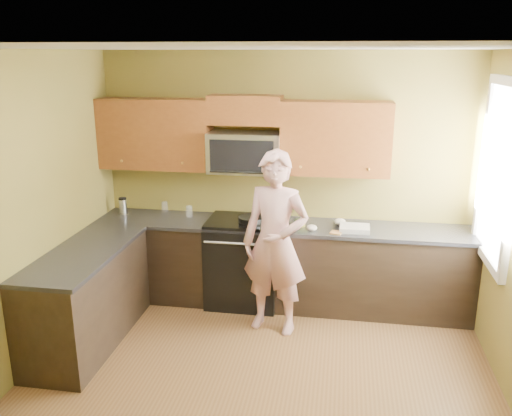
% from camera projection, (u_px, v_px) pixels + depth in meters
% --- Properties ---
extents(floor, '(4.00, 4.00, 0.00)m').
position_uv_depth(floor, '(254.00, 396.00, 4.31)').
color(floor, brown).
rests_on(floor, ground).
extents(ceiling, '(4.00, 4.00, 0.00)m').
position_uv_depth(ceiling, '(254.00, 48.00, 3.55)').
color(ceiling, white).
rests_on(ceiling, ground).
extents(wall_back, '(4.00, 0.00, 4.00)m').
position_uv_depth(wall_back, '(284.00, 178.00, 5.82)').
color(wall_back, brown).
rests_on(wall_back, ground).
extents(wall_front, '(4.00, 0.00, 4.00)m').
position_uv_depth(wall_front, '(166.00, 411.00, 2.03)').
color(wall_front, brown).
rests_on(wall_front, ground).
extents(wall_left, '(0.00, 4.00, 4.00)m').
position_uv_depth(wall_left, '(7.00, 225.00, 4.24)').
color(wall_left, brown).
rests_on(wall_left, ground).
extents(cabinet_back_run, '(4.00, 0.60, 0.88)m').
position_uv_depth(cabinet_back_run, '(280.00, 266.00, 5.79)').
color(cabinet_back_run, black).
rests_on(cabinet_back_run, floor).
extents(cabinet_left_run, '(0.60, 1.60, 0.88)m').
position_uv_depth(cabinet_left_run, '(87.00, 298.00, 5.02)').
color(cabinet_left_run, black).
rests_on(cabinet_left_run, floor).
extents(countertop_back, '(4.00, 0.62, 0.04)m').
position_uv_depth(countertop_back, '(281.00, 226.00, 5.65)').
color(countertop_back, black).
rests_on(countertop_back, cabinet_back_run).
extents(countertop_left, '(0.62, 1.60, 0.04)m').
position_uv_depth(countertop_left, '(84.00, 253.00, 4.89)').
color(countertop_left, black).
rests_on(countertop_left, cabinet_left_run).
extents(stove, '(0.76, 0.65, 0.95)m').
position_uv_depth(stove, '(244.00, 261.00, 5.82)').
color(stove, black).
rests_on(stove, floor).
extents(microwave, '(0.76, 0.40, 0.42)m').
position_uv_depth(microwave, '(245.00, 172.00, 5.67)').
color(microwave, silver).
rests_on(microwave, wall_back).
extents(upper_cab_left, '(1.22, 0.33, 0.75)m').
position_uv_depth(upper_cab_left, '(157.00, 168.00, 5.86)').
color(upper_cab_left, brown).
rests_on(upper_cab_left, wall_back).
extents(upper_cab_right, '(1.12, 0.33, 0.75)m').
position_uv_depth(upper_cab_right, '(334.00, 174.00, 5.55)').
color(upper_cab_right, brown).
rests_on(upper_cab_right, wall_back).
extents(upper_cab_over_mw, '(0.76, 0.33, 0.30)m').
position_uv_depth(upper_cab_over_mw, '(245.00, 110.00, 5.52)').
color(upper_cab_over_mw, brown).
rests_on(upper_cab_over_mw, wall_back).
extents(window, '(0.06, 1.06, 1.66)m').
position_uv_depth(window, '(499.00, 173.00, 4.67)').
color(window, white).
rests_on(window, wall_right).
extents(woman, '(0.74, 0.57, 1.81)m').
position_uv_depth(woman, '(275.00, 243.00, 5.13)').
color(woman, '#CC666A').
rests_on(woman, floor).
extents(frying_pan, '(0.39, 0.52, 0.06)m').
position_uv_depth(frying_pan, '(251.00, 222.00, 5.62)').
color(frying_pan, black).
rests_on(frying_pan, stove).
extents(butter_tub, '(0.13, 0.13, 0.08)m').
position_uv_depth(butter_tub, '(300.00, 226.00, 5.59)').
color(butter_tub, gold).
rests_on(butter_tub, countertop_back).
extents(toast_slice, '(0.13, 0.13, 0.01)m').
position_uv_depth(toast_slice, '(336.00, 233.00, 5.35)').
color(toast_slice, '#B27F47').
rests_on(toast_slice, countertop_back).
extents(napkin_a, '(0.14, 0.15, 0.06)m').
position_uv_depth(napkin_a, '(312.00, 228.00, 5.43)').
color(napkin_a, silver).
rests_on(napkin_a, countertop_back).
extents(napkin_b, '(0.13, 0.14, 0.07)m').
position_uv_depth(napkin_b, '(340.00, 222.00, 5.61)').
color(napkin_b, silver).
rests_on(napkin_b, countertop_back).
extents(dish_towel, '(0.30, 0.25, 0.05)m').
position_uv_depth(dish_towel, '(355.00, 228.00, 5.43)').
color(dish_towel, silver).
rests_on(dish_towel, countertop_back).
extents(travel_mug, '(0.10, 0.10, 0.19)m').
position_uv_depth(travel_mug, '(123.00, 214.00, 6.02)').
color(travel_mug, silver).
rests_on(travel_mug, countertop_back).
extents(glass_b, '(0.09, 0.09, 0.12)m').
position_uv_depth(glass_b, '(165.00, 207.00, 6.05)').
color(glass_b, silver).
rests_on(glass_b, countertop_back).
extents(glass_c, '(0.07, 0.07, 0.12)m').
position_uv_depth(glass_c, '(189.00, 211.00, 5.89)').
color(glass_c, silver).
rests_on(glass_c, countertop_back).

